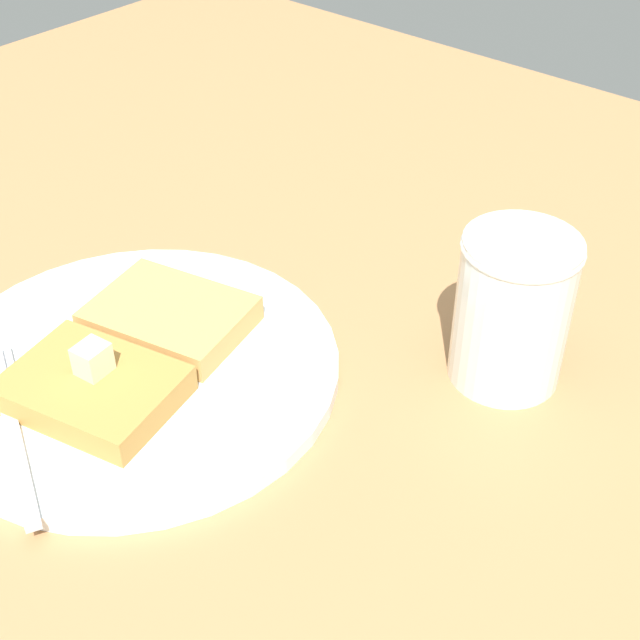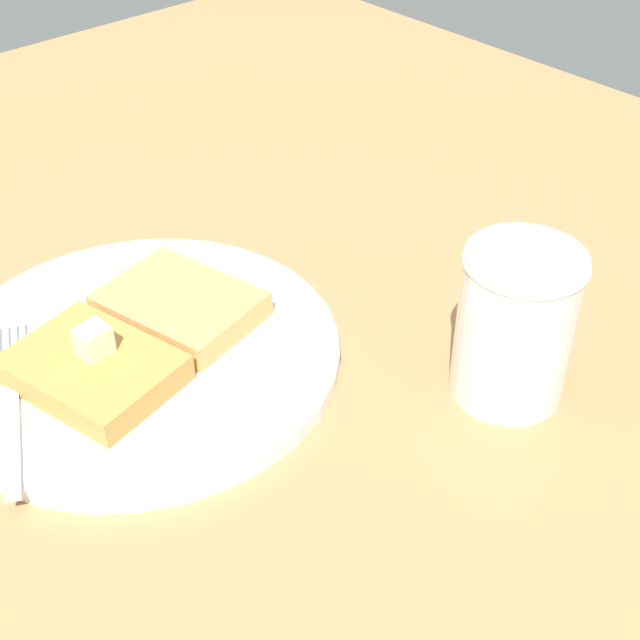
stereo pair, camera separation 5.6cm
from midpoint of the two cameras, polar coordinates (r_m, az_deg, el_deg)
table_surface at (r=56.81cm, az=-6.30°, el=-7.29°), size 128.87×128.87×1.82cm
plate at (r=60.59cm, az=-8.79°, el=-2.18°), size 26.84×26.84×1.11cm
toast_slice_left at (r=57.57cm, az=-11.65°, el=-3.23°), size 9.83×11.74×1.88cm
toast_slice_middle at (r=62.02cm, az=-6.40°, el=0.83°), size 9.83×11.74×1.88cm
butter_pat_primary at (r=56.71cm, az=-11.57°, el=-1.41°), size 2.15×1.98×1.95cm
fork at (r=58.28cm, az=-16.56°, el=-4.60°), size 8.38×14.98×0.36cm
syrup_jar at (r=56.97cm, az=15.15°, el=-0.70°), size 7.51×7.51×10.37cm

